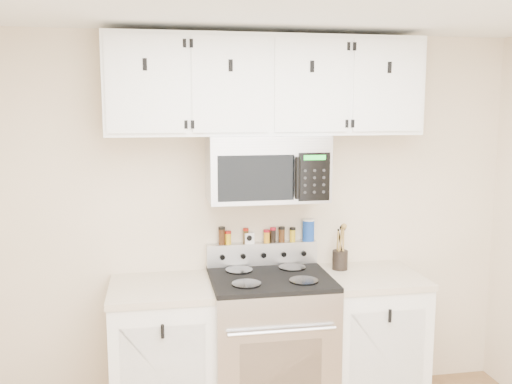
# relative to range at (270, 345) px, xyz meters

# --- Properties ---
(back_wall) EXTENTS (3.50, 0.01, 2.50)m
(back_wall) POSITION_rel_range_xyz_m (0.00, 0.32, 0.76)
(back_wall) COLOR beige
(back_wall) RESTS_ON floor
(range) EXTENTS (0.76, 0.65, 1.10)m
(range) POSITION_rel_range_xyz_m (0.00, 0.00, 0.00)
(range) COLOR #B7B7BA
(range) RESTS_ON floor
(base_cabinet_left) EXTENTS (0.64, 0.62, 0.92)m
(base_cabinet_left) POSITION_rel_range_xyz_m (-0.69, 0.02, -0.03)
(base_cabinet_left) COLOR white
(base_cabinet_left) RESTS_ON floor
(base_cabinet_right) EXTENTS (0.64, 0.62, 0.92)m
(base_cabinet_right) POSITION_rel_range_xyz_m (0.69, 0.02, -0.03)
(base_cabinet_right) COLOR white
(base_cabinet_right) RESTS_ON floor
(microwave) EXTENTS (0.76, 0.44, 0.42)m
(microwave) POSITION_rel_range_xyz_m (0.00, 0.13, 1.14)
(microwave) COLOR #9E9EA3
(microwave) RESTS_ON back_wall
(upper_cabinets) EXTENTS (2.00, 0.35, 0.62)m
(upper_cabinets) POSITION_rel_range_xyz_m (-0.00, 0.15, 1.66)
(upper_cabinets) COLOR white
(upper_cabinets) RESTS_ON back_wall
(utensil_crock) EXTENTS (0.10, 0.10, 0.31)m
(utensil_crock) POSITION_rel_range_xyz_m (0.52, 0.16, 0.51)
(utensil_crock) COLOR black
(utensil_crock) RESTS_ON base_cabinet_right
(kitchen_timer) EXTENTS (0.07, 0.06, 0.07)m
(kitchen_timer) POSITION_rel_range_xyz_m (-0.09, 0.28, 0.65)
(kitchen_timer) COLOR white
(kitchen_timer) RESTS_ON range
(salt_canister) EXTENTS (0.08, 0.08, 0.15)m
(salt_canister) POSITION_rel_range_xyz_m (0.33, 0.28, 0.69)
(salt_canister) COLOR #163E9C
(salt_canister) RESTS_ON range
(spice_jar_0) EXTENTS (0.05, 0.05, 0.12)m
(spice_jar_0) POSITION_rel_range_xyz_m (-0.28, 0.28, 0.67)
(spice_jar_0) COLOR #3C200E
(spice_jar_0) RESTS_ON range
(spice_jar_1) EXTENTS (0.04, 0.04, 0.09)m
(spice_jar_1) POSITION_rel_range_xyz_m (-0.23, 0.28, 0.66)
(spice_jar_1) COLOR gold
(spice_jar_1) RESTS_ON range
(spice_jar_2) EXTENTS (0.04, 0.04, 0.11)m
(spice_jar_2) POSITION_rel_range_xyz_m (-0.11, 0.28, 0.67)
(spice_jar_2) COLOR #38270D
(spice_jar_2) RESTS_ON range
(spice_jar_3) EXTENTS (0.04, 0.04, 0.09)m
(spice_jar_3) POSITION_rel_range_xyz_m (0.03, 0.28, 0.66)
(spice_jar_3) COLOR orange
(spice_jar_3) RESTS_ON range
(spice_jar_4) EXTENTS (0.04, 0.04, 0.10)m
(spice_jar_4) POSITION_rel_range_xyz_m (0.08, 0.28, 0.67)
(spice_jar_4) COLOR black
(spice_jar_4) RESTS_ON range
(spice_jar_5) EXTENTS (0.04, 0.04, 0.10)m
(spice_jar_5) POSITION_rel_range_xyz_m (0.14, 0.28, 0.67)
(spice_jar_5) COLOR #452610
(spice_jar_5) RESTS_ON range
(spice_jar_6) EXTENTS (0.04, 0.04, 0.10)m
(spice_jar_6) POSITION_rel_range_xyz_m (0.21, 0.28, 0.66)
(spice_jar_6) COLOR gold
(spice_jar_6) RESTS_ON range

